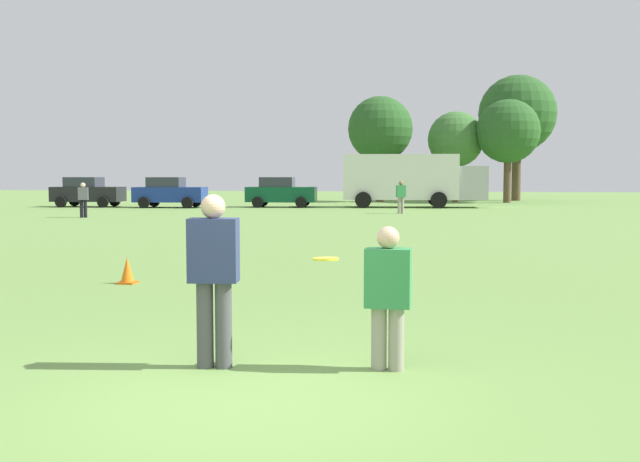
{
  "coord_description": "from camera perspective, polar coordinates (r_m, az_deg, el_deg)",
  "views": [
    {
      "loc": [
        1.71,
        -6.17,
        1.95
      ],
      "look_at": [
        0.22,
        2.74,
        1.27
      ],
      "focal_mm": 41.86,
      "sensor_mm": 36.0,
      "label": 1
    }
  ],
  "objects": [
    {
      "name": "box_truck",
      "position": [
        45.38,
        6.97,
        4.02
      ],
      "size": [
        8.66,
        3.44,
        3.18
      ],
      "color": "white",
      "rests_on": "ground"
    },
    {
      "name": "bystander_sideline_watcher",
      "position": [
        37.86,
        6.21,
        2.74
      ],
      "size": [
        0.52,
        0.4,
        1.65
      ],
      "color": "gray",
      "rests_on": "ground"
    },
    {
      "name": "parked_car_mid_left",
      "position": [
        45.63,
        -11.45,
        2.93
      ],
      "size": [
        4.33,
        2.47,
        1.82
      ],
      "color": "navy",
      "rests_on": "ground"
    },
    {
      "name": "player_defender",
      "position": [
        7.46,
        5.21,
        -4.57
      ],
      "size": [
        0.46,
        0.27,
        1.44
      ],
      "color": "gray",
      "rests_on": "ground"
    },
    {
      "name": "tree_west_maple",
      "position": [
        55.31,
        10.33,
        6.88
      ],
      "size": [
        4.03,
        4.03,
        6.55
      ],
      "color": "brown",
      "rests_on": "ground"
    },
    {
      "name": "ground_plane",
      "position": [
        6.69,
        -5.87,
        -12.63
      ],
      "size": [
        165.11,
        165.11,
        0.0
      ],
      "primitive_type": "plane",
      "color": "#6B9347"
    },
    {
      "name": "parked_car_near_left",
      "position": [
        47.89,
        -17.37,
        2.88
      ],
      "size": [
        4.33,
        2.47,
        1.82
      ],
      "color": "black",
      "rests_on": "ground"
    },
    {
      "name": "tree_center_elm",
      "position": [
        54.31,
        14.19,
        7.38
      ],
      "size": [
        4.46,
        4.46,
        7.25
      ],
      "color": "brown",
      "rests_on": "ground"
    },
    {
      "name": "bystander_far_jogger",
      "position": [
        35.78,
        -17.65,
        2.43
      ],
      "size": [
        0.5,
        0.39,
        1.6
      ],
      "color": "black",
      "rests_on": "ground"
    },
    {
      "name": "tree_east_birch",
      "position": [
        58.95,
        14.86,
        8.61
      ],
      "size": [
        5.84,
        5.84,
        9.49
      ],
      "color": "brown",
      "rests_on": "ground"
    },
    {
      "name": "traffic_cone",
      "position": [
        13.85,
        -14.52,
        -2.96
      ],
      "size": [
        0.32,
        0.32,
        0.48
      ],
      "color": "#D8590C",
      "rests_on": "ground"
    },
    {
      "name": "frisbee",
      "position": [
        7.53,
        0.44,
        -2.15
      ],
      "size": [
        0.27,
        0.27,
        0.04
      ],
      "color": "yellow"
    },
    {
      "name": "tree_west_oak",
      "position": [
        54.75,
        4.63,
        7.76
      ],
      "size": [
        4.71,
        4.71,
        7.66
      ],
      "color": "brown",
      "rests_on": "ground"
    },
    {
      "name": "parked_car_center",
      "position": [
        45.34,
        -3.04,
        3.0
      ],
      "size": [
        4.33,
        2.47,
        1.82
      ],
      "color": "#0C4C2D",
      "rests_on": "ground"
    },
    {
      "name": "player_thrower",
      "position": [
        7.56,
        -8.13,
        -3.01
      ],
      "size": [
        0.52,
        0.34,
        1.75
      ],
      "color": "#4C4C51",
      "rests_on": "ground"
    }
  ]
}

